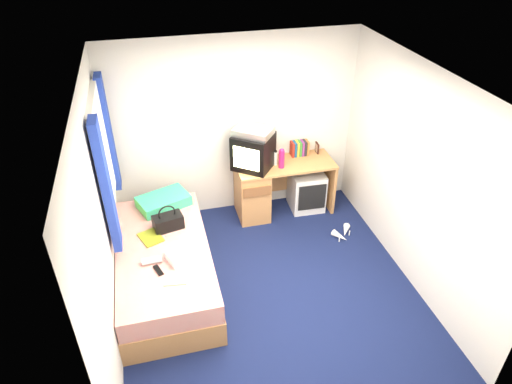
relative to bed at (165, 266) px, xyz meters
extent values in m
plane|color=#0C1438|center=(1.10, -0.36, -0.27)|extent=(3.40, 3.40, 0.00)
plane|color=white|center=(1.10, -0.36, 2.13)|extent=(3.40, 3.40, 0.00)
plane|color=silver|center=(1.10, 1.34, 0.93)|extent=(3.20, 0.00, 3.20)
plane|color=silver|center=(1.10, -2.06, 0.93)|extent=(3.20, 0.00, 3.20)
plane|color=silver|center=(-0.50, -0.36, 0.93)|extent=(0.00, 3.40, 3.40)
plane|color=silver|center=(2.70, -0.36, 0.93)|extent=(0.00, 3.40, 3.40)
cube|color=tan|center=(0.00, 0.00, -0.12)|extent=(1.00, 2.00, 0.30)
cube|color=brown|center=(0.50, -0.40, -0.11)|extent=(0.02, 0.70, 0.18)
cube|color=white|center=(0.00, 0.00, 0.15)|extent=(0.98, 1.98, 0.24)
cube|color=#1C9BB6|center=(0.08, 0.79, 0.34)|extent=(0.69, 0.56, 0.13)
cube|color=tan|center=(1.71, 1.06, 0.47)|extent=(1.30, 0.55, 0.03)
cube|color=tan|center=(1.26, 1.06, 0.09)|extent=(0.40, 0.52, 0.72)
cube|color=tan|center=(2.34, 1.06, 0.09)|extent=(0.04, 0.52, 0.72)
cube|color=tan|center=(1.96, 1.31, 0.18)|extent=(0.78, 0.03, 0.55)
cube|color=silver|center=(2.03, 1.07, 0.01)|extent=(0.46, 0.46, 0.55)
cube|color=black|center=(1.28, 1.08, 0.71)|extent=(0.63, 0.62, 0.46)
cube|color=#F6ED9B|center=(1.15, 0.91, 0.71)|extent=(0.29, 0.23, 0.29)
cube|color=silver|center=(1.28, 1.08, 0.99)|extent=(0.57, 0.54, 0.09)
cube|color=maroon|center=(1.86, 1.24, 0.58)|extent=(0.03, 0.13, 0.20)
cube|color=navy|center=(1.89, 1.24, 0.58)|extent=(0.03, 0.13, 0.20)
cube|color=gold|center=(1.93, 1.24, 0.58)|extent=(0.03, 0.13, 0.20)
cube|color=#337F33|center=(1.96, 1.24, 0.58)|extent=(0.03, 0.13, 0.20)
cube|color=#7F337F|center=(2.00, 1.24, 0.58)|extent=(0.03, 0.13, 0.20)
cube|color=#262626|center=(2.03, 1.24, 0.58)|extent=(0.03, 0.13, 0.20)
cube|color=#B26633|center=(2.07, 1.24, 0.58)|extent=(0.03, 0.13, 0.20)
cube|color=#321810|center=(2.22, 1.25, 0.55)|extent=(0.03, 0.12, 0.14)
cylinder|color=#C81C5D|center=(1.63, 0.98, 0.60)|extent=(0.09, 0.09, 0.24)
cylinder|color=silver|center=(1.57, 1.07, 0.57)|extent=(0.05, 0.05, 0.18)
cube|color=black|center=(0.10, 0.33, 0.35)|extent=(0.36, 0.25, 0.16)
torus|color=black|center=(0.10, 0.33, 0.48)|extent=(0.20, 0.06, 0.20)
cube|color=white|center=(0.18, -0.23, 0.32)|extent=(0.34, 0.32, 0.09)
cube|color=#DDF21A|center=(-0.11, 0.19, 0.28)|extent=(0.30, 0.34, 0.01)
cylinder|color=silver|center=(-0.12, -0.23, 0.31)|extent=(0.20, 0.08, 0.07)
cube|color=#FEA938|center=(0.08, -0.58, 0.28)|extent=(0.23, 0.09, 0.01)
cube|color=black|center=(-0.07, -0.36, 0.28)|extent=(0.10, 0.17, 0.02)
cube|color=silver|center=(-0.48, 0.54, 1.18)|extent=(0.02, 0.90, 1.10)
cube|color=white|center=(-0.47, 0.54, 1.77)|extent=(0.06, 1.06, 0.08)
cube|color=white|center=(-0.47, 0.54, 0.59)|extent=(0.06, 1.06, 0.08)
cube|color=navy|center=(-0.43, -0.05, 1.13)|extent=(0.08, 0.24, 1.40)
cube|color=navy|center=(-0.43, 1.13, 1.13)|extent=(0.08, 0.24, 1.40)
cone|color=white|center=(2.22, 0.27, -0.23)|extent=(0.19, 0.24, 0.09)
cone|color=white|center=(2.34, 0.36, -0.23)|extent=(0.19, 0.23, 0.09)
camera|label=1|loc=(0.05, -3.90, 3.46)|focal=32.00mm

